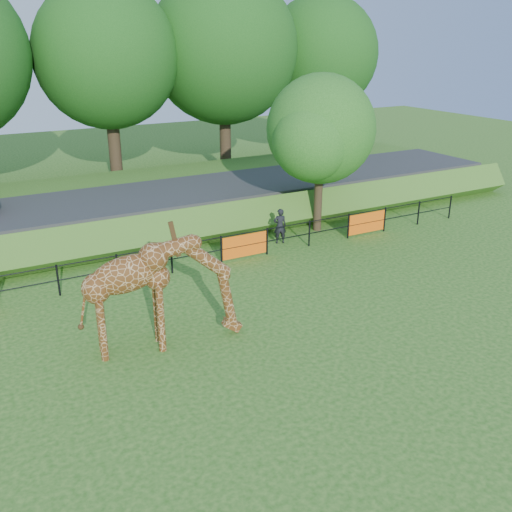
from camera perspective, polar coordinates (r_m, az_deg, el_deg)
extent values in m
plane|color=#215615|center=(14.71, 3.13, -12.37)|extent=(90.00, 90.00, 0.00)
cube|color=#215615|center=(27.71, -14.00, 4.86)|extent=(40.00, 9.00, 1.30)
cube|color=#333336|center=(26.12, -13.25, 5.58)|extent=(40.00, 5.00, 0.12)
imported|color=black|center=(23.73, 2.40, 3.02)|extent=(0.62, 0.49, 1.49)
cylinder|color=black|center=(25.28, 6.25, 6.07)|extent=(0.36, 0.36, 3.20)
sphere|color=#1B5918|center=(24.70, 6.51, 12.50)|extent=(4.60, 4.60, 4.60)
sphere|color=#1B5918|center=(25.99, 7.71, 11.85)|extent=(3.45, 3.45, 3.45)
sphere|color=#1B5918|center=(23.68, 5.59, 11.32)|extent=(3.22, 3.22, 3.22)
cylinder|color=black|center=(33.95, -13.99, 11.00)|extent=(0.70, 0.70, 5.00)
sphere|color=#124612|center=(33.49, -14.72, 18.83)|extent=(7.80, 7.80, 7.80)
cylinder|color=black|center=(36.35, -3.10, 12.21)|extent=(0.70, 0.70, 5.00)
sphere|color=#124612|center=(35.93, -3.26, 19.99)|extent=(8.80, 8.80, 8.80)
cylinder|color=black|center=(39.86, 6.22, 12.91)|extent=(0.70, 0.70, 5.00)
sphere|color=#124612|center=(39.48, 6.50, 19.43)|extent=(7.40, 7.40, 7.40)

